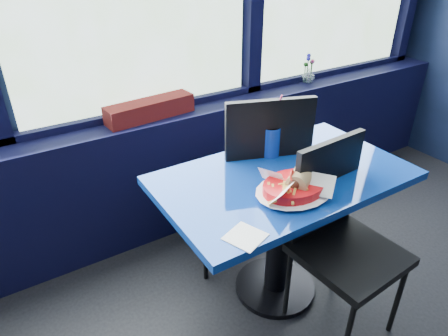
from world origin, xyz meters
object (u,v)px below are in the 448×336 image
flower_vase (308,74)px  planter_box (150,109)px  chair_near_back (246,172)px  ketchup_bottle (266,135)px  soda_cup (271,140)px  food_basket (295,185)px  chair_near_front (339,229)px  near_table (282,206)px

flower_vase → planter_box: bearing=-179.2°
chair_near_back → ketchup_bottle: chair_near_back is taller
planter_box → flower_vase: size_ratio=2.57×
soda_cup → food_basket: bearing=-110.7°
food_basket → ketchup_bottle: bearing=65.8°
planter_box → chair_near_front: bearing=-74.7°
chair_near_back → soda_cup: bearing=136.7°
near_table → planter_box: (-0.30, 0.87, 0.29)m
chair_near_front → food_basket: size_ratio=2.81×
chair_near_front → chair_near_back: size_ratio=0.91×
flower_vase → food_basket: bearing=-134.4°
chair_near_front → planter_box: bearing=107.2°
chair_near_front → chair_near_back: bearing=98.3°
flower_vase → soda_cup: soda_cup is taller
flower_vase → ketchup_bottle: (-0.89, -0.66, -0.01)m
chair_near_front → chair_near_back: (-0.12, 0.58, 0.06)m
chair_near_front → ketchup_bottle: size_ratio=4.08×
soda_cup → ketchup_bottle: bearing=111.8°
near_table → chair_near_front: (0.13, -0.27, -0.02)m
planter_box → flower_vase: flower_vase is taller
chair_near_back → ketchup_bottle: bearing=138.1°
chair_near_front → food_basket: 0.33m
food_basket → soda_cup: (0.13, 0.34, 0.04)m
chair_near_front → soda_cup: 0.55m
flower_vase → food_basket: 1.45m
near_table → ketchup_bottle: ketchup_bottle is taller
chair_near_back → chair_near_front: bearing=121.6°
chair_near_back → soda_cup: 0.26m
planter_box → ketchup_bottle: size_ratio=2.27×
chair_near_back → near_table: bearing=109.2°
chair_near_front → chair_near_back: chair_near_back is taller
chair_near_back → flower_vase: 1.13m
chair_near_back → soda_cup: soda_cup is taller
food_basket → ketchup_bottle: (0.12, 0.37, 0.06)m
food_basket → ketchup_bottle: 0.39m
chair_near_front → soda_cup: bearing=94.0°
chair_near_back → flower_vase: (0.94, 0.57, 0.26)m
near_table → chair_near_front: bearing=-65.0°
near_table → flower_vase: size_ratio=5.81×
flower_vase → food_basket: (-1.01, -1.03, -0.07)m
planter_box → ketchup_bottle: ketchup_bottle is taller
near_table → chair_near_front: chair_near_front is taller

